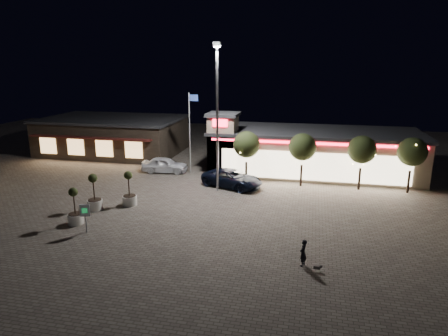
% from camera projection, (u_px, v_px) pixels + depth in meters
% --- Properties ---
extents(ground, '(90.00, 90.00, 0.00)m').
position_uv_depth(ground, '(163.00, 224.00, 27.57)').
color(ground, '#6E6459').
rests_on(ground, ground).
extents(retail_building, '(20.40, 8.40, 6.10)m').
position_uv_depth(retail_building, '(309.00, 151.00, 39.92)').
color(retail_building, gray).
rests_on(retail_building, ground).
extents(restaurant_building, '(16.40, 11.00, 4.30)m').
position_uv_depth(restaurant_building, '(113.00, 135.00, 48.79)').
color(restaurant_building, '#382D23').
rests_on(restaurant_building, ground).
extents(floodlight_pole, '(0.60, 0.40, 12.38)m').
position_uv_depth(floodlight_pole, '(217.00, 110.00, 32.88)').
color(floodlight_pole, gray).
rests_on(floodlight_pole, ground).
extents(flagpole, '(0.95, 0.10, 8.00)m').
position_uv_depth(flagpole, '(191.00, 126.00, 39.01)').
color(flagpole, white).
rests_on(flagpole, ground).
extents(string_tree_a, '(2.42, 2.42, 4.79)m').
position_uv_depth(string_tree_a, '(247.00, 145.00, 36.18)').
color(string_tree_a, '#332319').
rests_on(string_tree_a, ground).
extents(string_tree_b, '(2.42, 2.42, 4.79)m').
position_uv_depth(string_tree_b, '(303.00, 147.00, 35.13)').
color(string_tree_b, '#332319').
rests_on(string_tree_b, ground).
extents(string_tree_c, '(2.42, 2.42, 4.79)m').
position_uv_depth(string_tree_c, '(362.00, 150.00, 34.08)').
color(string_tree_c, '#332319').
rests_on(string_tree_c, ground).
extents(string_tree_d, '(2.42, 2.42, 4.79)m').
position_uv_depth(string_tree_d, '(412.00, 152.00, 33.24)').
color(string_tree_d, '#332319').
rests_on(string_tree_d, ground).
extents(pickup_truck, '(6.09, 4.40, 1.54)m').
position_uv_depth(pickup_truck, '(232.00, 179.00, 35.53)').
color(pickup_truck, black).
rests_on(pickup_truck, ground).
extents(white_sedan, '(4.75, 2.27, 1.57)m').
position_uv_depth(white_sedan, '(165.00, 165.00, 40.22)').
color(white_sedan, white).
rests_on(white_sedan, ground).
extents(pedestrian, '(0.54, 0.65, 1.52)m').
position_uv_depth(pedestrian, '(303.00, 253.00, 21.73)').
color(pedestrian, black).
rests_on(pedestrian, ground).
extents(dog, '(0.46, 0.17, 0.25)m').
position_uv_depth(dog, '(318.00, 267.00, 21.25)').
color(dog, '#59514C').
rests_on(dog, ground).
extents(planter_left, '(1.15, 1.15, 2.82)m').
position_uv_depth(planter_left, '(95.00, 199.00, 29.99)').
color(planter_left, silver).
rests_on(planter_left, ground).
extents(planter_mid, '(1.07, 1.07, 2.62)m').
position_uv_depth(planter_mid, '(75.00, 213.00, 27.37)').
color(planter_mid, silver).
rests_on(planter_mid, ground).
extents(planter_right, '(1.12, 1.12, 2.75)m').
position_uv_depth(planter_right, '(129.00, 195.00, 30.95)').
color(planter_right, silver).
rests_on(planter_right, ground).
extents(valet_sign, '(0.62, 0.29, 1.95)m').
position_uv_depth(valet_sign, '(85.00, 213.00, 25.85)').
color(valet_sign, gray).
rests_on(valet_sign, ground).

